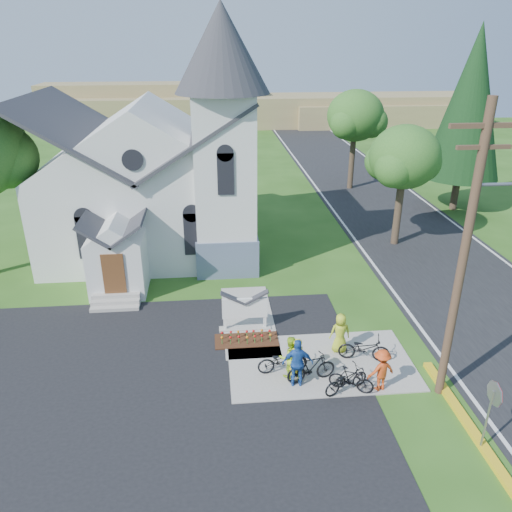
{
  "coord_description": "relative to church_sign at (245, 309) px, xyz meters",
  "views": [
    {
      "loc": [
        -2.44,
        -14.96,
        11.47
      ],
      "look_at": [
        -0.56,
        5.0,
        2.62
      ],
      "focal_mm": 35.0,
      "sensor_mm": 36.0,
      "label": 1
    }
  ],
  "objects": [
    {
      "name": "parking_lot",
      "position": [
        -5.8,
        -5.2,
        -1.02
      ],
      "size": [
        20.0,
        16.0,
        0.02
      ],
      "primitive_type": "cube",
      "color": "black",
      "rests_on": "ground"
    },
    {
      "name": "bike_2",
      "position": [
        3.21,
        -4.4,
        -0.51
      ],
      "size": [
        1.88,
        1.28,
        0.93
      ],
      "primitive_type": "imported",
      "rotation": [
        0.0,
        0.0,
        1.98
      ],
      "color": "black",
      "rests_on": "sidewalk"
    },
    {
      "name": "road",
      "position": [
        11.2,
        11.8,
        -1.02
      ],
      "size": [
        8.0,
        90.0,
        0.02
      ],
      "primitive_type": "cube",
      "color": "black",
      "rests_on": "ground"
    },
    {
      "name": "tree_road_near",
      "position": [
        9.7,
        8.8,
        4.18
      ],
      "size": [
        4.0,
        4.0,
        7.05
      ],
      "color": "#34261C",
      "rests_on": "ground"
    },
    {
      "name": "utility_pole",
      "position": [
        6.56,
        -4.7,
        4.38
      ],
      "size": [
        3.45,
        0.28,
        10.0
      ],
      "color": "#493124",
      "rests_on": "ground"
    },
    {
      "name": "sidewalk",
      "position": [
        2.7,
        -2.7,
        -1.0
      ],
      "size": [
        7.0,
        4.0,
        0.05
      ],
      "primitive_type": "cube",
      "color": "gray",
      "rests_on": "ground"
    },
    {
      "name": "bike_1",
      "position": [
        2.11,
        -3.72,
        -0.42
      ],
      "size": [
        1.92,
        0.88,
        1.11
      ],
      "primitive_type": "imported",
      "rotation": [
        0.0,
        0.0,
        1.77
      ],
      "color": "black",
      "rests_on": "sidewalk"
    },
    {
      "name": "bike_3",
      "position": [
        3.4,
        -4.4,
        -0.5
      ],
      "size": [
        1.63,
        1.06,
        0.95
      ],
      "primitive_type": "imported",
      "rotation": [
        0.0,
        0.0,
        1.14
      ],
      "color": "black",
      "rests_on": "sidewalk"
    },
    {
      "name": "bike_4",
      "position": [
        4.37,
        -2.64,
        -0.47
      ],
      "size": [
        2.04,
        1.11,
        1.02
      ],
      "primitive_type": "imported",
      "rotation": [
        0.0,
        0.0,
        1.33
      ],
      "color": "black",
      "rests_on": "sidewalk"
    },
    {
      "name": "church_sign",
      "position": [
        0.0,
        0.0,
        0.0
      ],
      "size": [
        2.2,
        0.4,
        1.7
      ],
      "color": "gray",
      "rests_on": "ground"
    },
    {
      "name": "cyclist_3",
      "position": [
        4.43,
        -4.4,
        -0.18
      ],
      "size": [
        1.15,
        0.84,
        1.6
      ],
      "primitive_type": "imported",
      "rotation": [
        0.0,
        0.0,
        3.4
      ],
      "color": "#CB4116",
      "rests_on": "sidewalk"
    },
    {
      "name": "flower_bed",
      "position": [
        0.0,
        -0.9,
        -0.99
      ],
      "size": [
        2.6,
        1.1,
        0.07
      ],
      "primitive_type": "cube",
      "color": "#36200E",
      "rests_on": "ground"
    },
    {
      "name": "stop_sign",
      "position": [
        6.63,
        -7.4,
        0.75
      ],
      "size": [
        0.11,
        0.76,
        2.48
      ],
      "color": "gray",
      "rests_on": "ground"
    },
    {
      "name": "cyclist_4",
      "position": [
        3.58,
        -1.98,
        -0.15
      ],
      "size": [
        0.81,
        0.53,
        1.65
      ],
      "primitive_type": "imported",
      "rotation": [
        0.0,
        0.0,
        3.13
      ],
      "color": "#ABBF23",
      "rests_on": "sidewalk"
    },
    {
      "name": "distant_hills",
      "position": [
        4.56,
        53.13,
        1.15
      ],
      "size": [
        61.0,
        10.0,
        5.6
      ],
      "color": "olive",
      "rests_on": "ground"
    },
    {
      "name": "cyclist_1",
      "position": [
        1.37,
        -3.37,
        -0.16
      ],
      "size": [
        0.89,
        0.75,
        1.64
      ],
      "primitive_type": "imported",
      "rotation": [
        0.0,
        0.0,
        3.32
      ],
      "color": "#A8D728",
      "rests_on": "sidewalk"
    },
    {
      "name": "church",
      "position": [
        -4.28,
        9.28,
        4.22
      ],
      "size": [
        12.35,
        12.0,
        13.0
      ],
      "color": "silver",
      "rests_on": "ground"
    },
    {
      "name": "conifer",
      "position": [
        16.2,
        14.8,
        6.36
      ],
      "size": [
        5.2,
        5.2,
        12.4
      ],
      "color": "#34261C",
      "rests_on": "ground"
    },
    {
      "name": "cyclist_0",
      "position": [
        1.57,
        -3.66,
        -0.1
      ],
      "size": [
        0.75,
        0.64,
        1.76
      ],
      "primitive_type": "imported",
      "rotation": [
        0.0,
        0.0,
        3.54
      ],
      "color": "yellow",
      "rests_on": "sidewalk"
    },
    {
      "name": "tree_road_mid",
      "position": [
        10.2,
        20.8,
        4.75
      ],
      "size": [
        4.4,
        4.4,
        7.8
      ],
      "color": "#34261C",
      "rests_on": "ground"
    },
    {
      "name": "cyclist_2",
      "position": [
        1.57,
        -3.9,
        -0.05
      ],
      "size": [
        1.12,
        0.54,
        1.86
      ],
      "primitive_type": "imported",
      "rotation": [
        0.0,
        0.0,
        3.06
      ],
      "color": "#2152A7",
      "rests_on": "sidewalk"
    },
    {
      "name": "ground",
      "position": [
        1.2,
        -3.2,
        -1.03
      ],
      "size": [
        120.0,
        120.0,
        0.0
      ],
      "primitive_type": "plane",
      "color": "#295117",
      "rests_on": "ground"
    },
    {
      "name": "bike_0",
      "position": [
        1.16,
        -3.1,
        -0.49
      ],
      "size": [
        1.92,
        0.81,
        0.98
      ],
      "primitive_type": "imported",
      "rotation": [
        0.0,
        0.0,
        1.66
      ],
      "color": "black",
      "rests_on": "sidewalk"
    }
  ]
}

